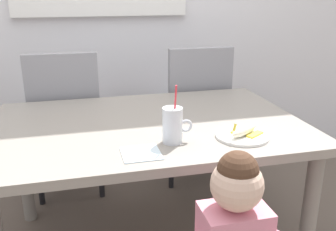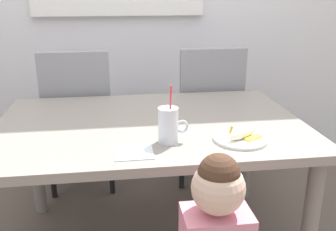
% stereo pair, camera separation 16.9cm
% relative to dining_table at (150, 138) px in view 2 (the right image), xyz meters
% --- Properties ---
extents(dining_table, '(1.46, 0.98, 0.70)m').
position_rel_dining_table_xyz_m(dining_table, '(0.00, 0.00, 0.00)').
color(dining_table, gray).
rests_on(dining_table, ground).
extents(dining_chair_left, '(0.44, 0.44, 0.96)m').
position_rel_dining_table_xyz_m(dining_chair_left, '(-0.40, 0.67, -0.07)').
color(dining_chair_left, gray).
rests_on(dining_chair_left, ground).
extents(dining_chair_right, '(0.44, 0.44, 0.96)m').
position_rel_dining_table_xyz_m(dining_chair_right, '(0.45, 0.67, -0.07)').
color(dining_chair_right, gray).
rests_on(dining_chair_right, ground).
extents(milk_cup, '(0.13, 0.08, 0.25)m').
position_rel_dining_table_xyz_m(milk_cup, '(0.05, -0.27, 0.15)').
color(milk_cup, silver).
rests_on(milk_cup, dining_table).
extents(snack_plate, '(0.23, 0.23, 0.01)m').
position_rel_dining_table_xyz_m(snack_plate, '(0.36, -0.29, 0.09)').
color(snack_plate, white).
rests_on(snack_plate, dining_table).
extents(peeled_banana, '(0.17, 0.14, 0.07)m').
position_rel_dining_table_xyz_m(peeled_banana, '(0.36, -0.29, 0.12)').
color(peeled_banana, '#F4EAC6').
rests_on(peeled_banana, snack_plate).
extents(paper_napkin, '(0.15, 0.15, 0.00)m').
position_rel_dining_table_xyz_m(paper_napkin, '(-0.10, -0.35, 0.09)').
color(paper_napkin, silver).
rests_on(paper_napkin, dining_table).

